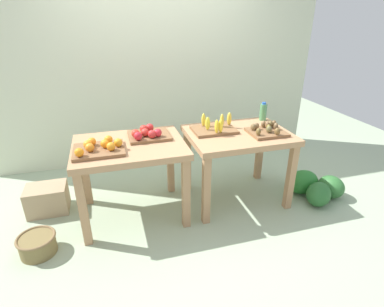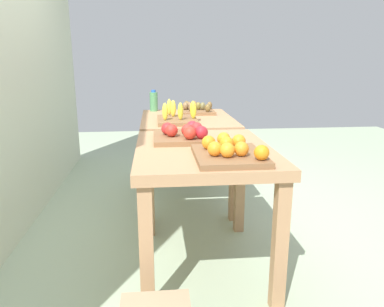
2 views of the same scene
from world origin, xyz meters
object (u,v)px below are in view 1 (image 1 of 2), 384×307
at_px(display_table_left, 130,155).
at_px(wicker_basket, 37,244).
at_px(orange_bin, 99,148).
at_px(display_table_right, 238,143).
at_px(kiwi_bin, 267,130).
at_px(apple_bin, 148,134).
at_px(banana_crate, 215,128).
at_px(cardboard_produce_box, 47,199).
at_px(water_bottle, 263,112).
at_px(watermelon_pile, 315,187).

distance_m(display_table_left, wicker_basket, 1.10).
bearing_deg(orange_bin, display_table_right, 4.27).
relative_size(display_table_left, orange_bin, 2.34).
bearing_deg(kiwi_bin, apple_bin, 169.70).
height_order(display_table_left, apple_bin, apple_bin).
height_order(apple_bin, banana_crate, banana_crate).
relative_size(display_table_left, cardboard_produce_box, 2.60).
height_order(display_table_right, water_bottle, water_bottle).
height_order(water_bottle, wicker_basket, water_bottle).
relative_size(kiwi_bin, water_bottle, 1.73).
xyz_separation_m(banana_crate, watermelon_pile, (1.10, -0.35, -0.70)).
height_order(display_table_right, kiwi_bin, kiwi_bin).
bearing_deg(wicker_basket, banana_crate, 14.20).
xyz_separation_m(water_bottle, watermelon_pile, (0.44, -0.54, -0.75)).
xyz_separation_m(apple_bin, banana_crate, (0.70, -0.01, -0.00)).
bearing_deg(orange_bin, watermelon_pile, -3.76).
bearing_deg(banana_crate, apple_bin, 179.26).
relative_size(display_table_right, cardboard_produce_box, 2.60).
xyz_separation_m(orange_bin, wicker_basket, (-0.61, -0.25, -0.73)).
height_order(orange_bin, kiwi_bin, orange_bin).
bearing_deg(display_table_right, apple_bin, 173.49).
relative_size(apple_bin, banana_crate, 0.91).
bearing_deg(kiwi_bin, display_table_right, 157.02).
height_order(display_table_left, watermelon_pile, display_table_left).
xyz_separation_m(display_table_right, cardboard_produce_box, (-1.99, 0.30, -0.52)).
bearing_deg(water_bottle, kiwi_bin, -112.89).
bearing_deg(apple_bin, banana_crate, -0.74).
bearing_deg(display_table_left, display_table_right, 0.00).
bearing_deg(apple_bin, display_table_right, -6.51).
relative_size(display_table_right, orange_bin, 2.34).
bearing_deg(apple_bin, water_bottle, 7.87).
height_order(display_table_right, orange_bin, orange_bin).
distance_m(kiwi_bin, watermelon_pile, 0.93).
bearing_deg(cardboard_produce_box, water_bottle, -0.18).
height_order(orange_bin, cardboard_produce_box, orange_bin).
bearing_deg(apple_bin, cardboard_produce_box, 169.61).
height_order(apple_bin, watermelon_pile, apple_bin).
bearing_deg(cardboard_produce_box, orange_bin, -34.05).
relative_size(banana_crate, watermelon_pile, 0.72).
bearing_deg(apple_bin, wicker_basket, -156.91).
distance_m(banana_crate, cardboard_produce_box, 1.90).
height_order(kiwi_bin, wicker_basket, kiwi_bin).
xyz_separation_m(water_bottle, cardboard_produce_box, (-2.41, 0.01, -0.74)).
relative_size(water_bottle, wicker_basket, 0.64).
bearing_deg(cardboard_produce_box, display_table_right, -8.59).
relative_size(watermelon_pile, cardboard_produce_box, 1.53).
distance_m(display_table_left, display_table_right, 1.12).
bearing_deg(orange_bin, banana_crate, 9.80).
distance_m(display_table_left, banana_crate, 0.91).
xyz_separation_m(display_table_left, wicker_basket, (-0.87, -0.35, -0.58)).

